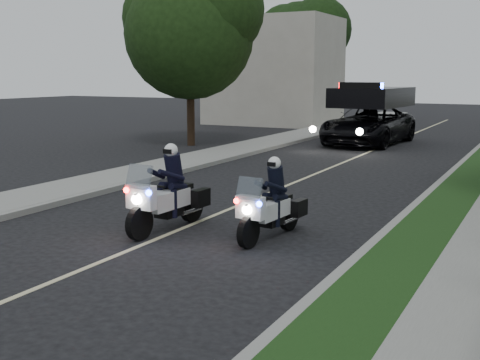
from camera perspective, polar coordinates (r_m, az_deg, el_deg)
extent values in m
plane|color=black|center=(13.71, -4.01, -4.02)|extent=(120.00, 120.00, 0.00)
cube|color=gray|center=(21.74, 19.69, 0.86)|extent=(0.20, 60.00, 0.15)
cube|color=#193814|center=(21.66, 21.52, 0.72)|extent=(1.20, 60.00, 0.16)
cube|color=gray|center=(24.24, 0.15, 2.34)|extent=(0.20, 60.00, 0.15)
cube|color=gray|center=(24.76, -2.11, 2.50)|extent=(2.00, 60.00, 0.16)
cube|color=#A8A396|center=(41.00, 3.24, 10.27)|extent=(8.00, 6.00, 7.00)
cube|color=#BFB78C|center=(22.67, 9.38, 1.48)|extent=(0.12, 50.00, 0.01)
imported|color=black|center=(29.56, 12.04, 3.36)|extent=(3.42, 6.69, 3.16)
imported|color=black|center=(37.45, 12.50, 4.71)|extent=(0.77, 1.92, 0.99)
imported|color=black|center=(37.45, 12.50, 4.71)|extent=(0.59, 0.42, 1.57)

